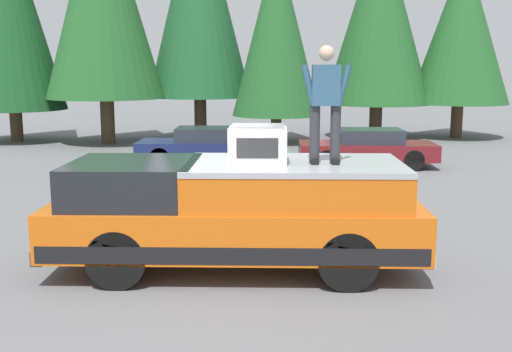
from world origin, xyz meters
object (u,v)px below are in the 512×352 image
object	(u,v)px
person_on_truck_bed	(326,101)
parked_car_navy	(205,146)
pickup_truck	(236,213)
compressor_unit	(258,144)
parked_car_maroon	(367,148)

from	to	relation	value
person_on_truck_bed	parked_car_navy	size ratio (longest dim) A/B	0.41
pickup_truck	compressor_unit	size ratio (longest dim) A/B	6.60
compressor_unit	person_on_truck_bed	size ratio (longest dim) A/B	0.50
parked_car_navy	person_on_truck_bed	bearing A→B (deg)	-164.49
compressor_unit	parked_car_maroon	distance (m)	10.44
person_on_truck_bed	parked_car_navy	distance (m)	10.83
compressor_unit	person_on_truck_bed	bearing A→B (deg)	-91.30
person_on_truck_bed	compressor_unit	bearing A→B (deg)	88.70
pickup_truck	person_on_truck_bed	bearing A→B (deg)	-94.93
parked_car_maroon	parked_car_navy	bearing A→B (deg)	85.69
parked_car_maroon	parked_car_navy	xyz separation A→B (m)	(0.38, 5.02, 0.00)
pickup_truck	parked_car_maroon	size ratio (longest dim) A/B	1.35
pickup_truck	parked_car_navy	xyz separation A→B (m)	(10.15, 1.54, -0.29)
person_on_truck_bed	parked_car_maroon	bearing A→B (deg)	-12.39
person_on_truck_bed	parked_car_navy	world-z (taller)	person_on_truck_bed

